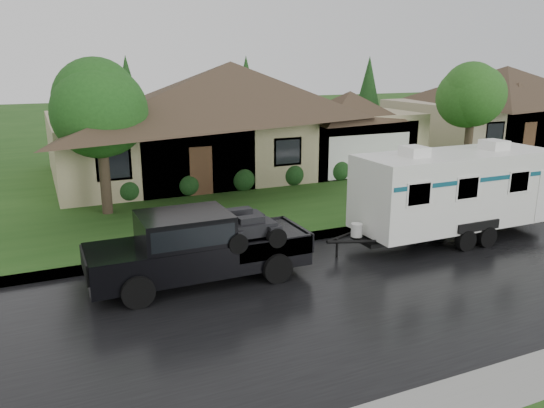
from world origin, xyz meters
The scene contains 11 objects.
ground centered at (0.00, 0.00, 0.00)m, with size 140.00×140.00×0.00m, color #224C17.
road centered at (0.00, -2.00, 0.01)m, with size 140.00×8.00×0.01m, color black.
curb centered at (0.00, 2.25, 0.07)m, with size 140.00×0.50×0.15m, color gray.
lawn centered at (0.00, 15.00, 0.07)m, with size 140.00×26.00×0.15m, color #224C17.
house_main centered at (2.29, 13.84, 3.59)m, with size 19.44×10.80×6.90m.
house_neighbor centered at (22.27, 14.34, 3.32)m, with size 15.12×9.72×6.45m.
tree_left_green centered at (-5.36, 7.69, 4.07)m, with size 3.41×3.41×5.65m.
tree_right_green centered at (11.95, 7.20, 4.09)m, with size 3.43×3.43×5.68m.
shrub_row centered at (2.00, 9.30, 0.65)m, with size 13.60×1.00×1.00m.
pickup_truck centered at (-4.01, 0.36, 1.04)m, with size 5.82×2.21×1.94m.
travel_trailer centered at (4.80, 0.36, 1.71)m, with size 7.18×2.52×3.22m.
Camera 1 is at (-7.60, -12.63, 5.76)m, focal length 35.00 mm.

